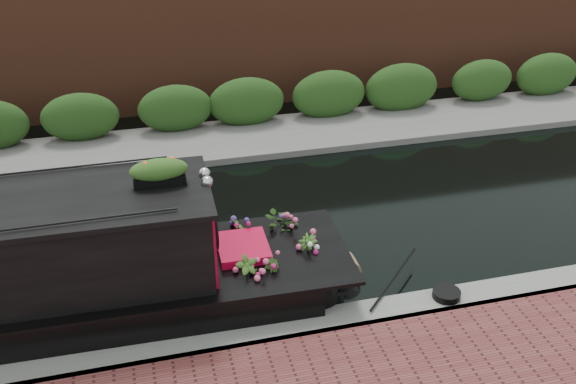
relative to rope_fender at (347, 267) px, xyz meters
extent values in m
plane|color=black|center=(-2.44, 1.97, -0.20)|extent=(80.00, 80.00, 0.00)
cube|color=slate|center=(-2.44, -1.33, -0.20)|extent=(40.00, 0.60, 0.50)
cube|color=slate|center=(-2.44, 6.17, -0.20)|extent=(40.00, 2.40, 0.34)
cube|color=#214617|center=(-2.44, 7.07, -0.20)|extent=(40.00, 1.10, 2.80)
cube|color=brown|center=(-2.44, 9.17, -0.20)|extent=(40.00, 1.00, 8.00)
cube|color=red|center=(-2.43, 0.00, 1.30)|extent=(0.11, 1.84, 1.42)
cube|color=black|center=(-3.82, -0.93, 1.38)|extent=(0.95, 0.06, 0.58)
cube|color=red|center=(-1.88, 0.00, 0.54)|extent=(0.87, 0.97, 0.53)
sphere|color=silver|center=(-2.42, -0.15, 2.12)|extent=(0.19, 0.19, 0.19)
sphere|color=silver|center=(-2.42, 0.15, 2.12)|extent=(0.19, 0.19, 0.19)
cube|color=black|center=(-3.12, 0.00, 2.17)|extent=(0.79, 0.27, 0.15)
ellipsoid|color=orange|center=(-3.12, 0.00, 2.37)|extent=(0.87, 0.27, 0.25)
imported|color=#335F1F|center=(-1.94, -0.66, 0.63)|extent=(0.44, 0.36, 0.71)
imported|color=#335F1F|center=(-1.56, -0.67, 0.56)|extent=(0.28, 0.33, 0.57)
imported|color=#335F1F|center=(-1.04, 0.61, 0.60)|extent=(0.77, 0.77, 0.65)
imported|color=#335F1F|center=(-0.82, -0.23, 0.60)|extent=(0.49, 0.49, 0.65)
imported|color=#335F1F|center=(-1.84, 0.66, 0.59)|extent=(0.25, 0.35, 0.63)
cylinder|color=#876647|center=(0.00, 0.00, 0.00)|extent=(0.39, 0.41, 0.39)
cylinder|color=black|center=(1.28, -1.29, 0.11)|extent=(0.47, 0.47, 0.12)
camera|label=1|loc=(-3.38, -8.84, 6.73)|focal=40.00mm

